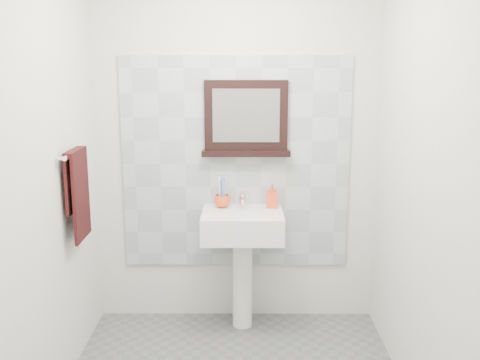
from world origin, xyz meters
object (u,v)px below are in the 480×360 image
toothbrush_cup (222,201)px  hand_towel (78,187)px  soap_dispenser (272,196)px  framed_mirror (246,120)px  pedestal_sink (242,237)px

toothbrush_cup → hand_towel: hand_towel is taller
soap_dispenser → framed_mirror: bearing=159.9°
pedestal_sink → framed_mirror: 0.81m
hand_towel → framed_mirror: bearing=30.5°
toothbrush_cup → framed_mirror: framed_mirror is taller
pedestal_sink → toothbrush_cup: bearing=141.8°
soap_dispenser → hand_towel: hand_towel is taller
soap_dispenser → hand_towel: (-1.19, -0.52, 0.18)m
soap_dispenser → toothbrush_cup: bearing=-177.8°
toothbrush_cup → framed_mirror: (0.17, 0.07, 0.56)m
pedestal_sink → soap_dispenser: (0.20, 0.11, 0.27)m
pedestal_sink → soap_dispenser: 0.36m
soap_dispenser → framed_mirror: size_ratio=0.27×
pedestal_sink → hand_towel: (-0.99, -0.41, 0.45)m
toothbrush_cup → soap_dispenser: 0.35m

